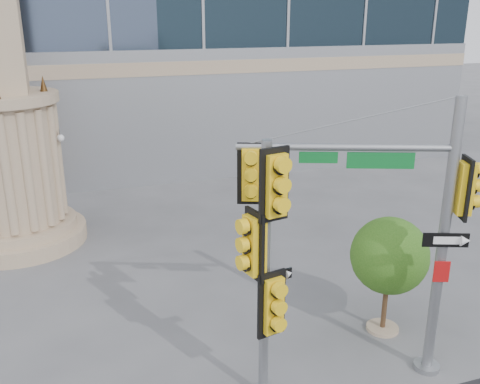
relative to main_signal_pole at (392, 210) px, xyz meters
name	(u,v)px	position (x,y,z in m)	size (l,w,h in m)	color
ground	(285,359)	(-1.81, 0.96, -3.74)	(120.00, 120.00, 0.00)	#545456
main_signal_pole	(392,210)	(0.00, 0.00, 0.00)	(4.47, 2.03, 6.04)	slate
secondary_signal_pole	(266,259)	(-2.77, -0.17, -0.57)	(0.99, 0.71, 5.40)	slate
street_tree	(390,258)	(1.00, 1.28, -1.79)	(1.90, 1.85, 2.96)	tan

